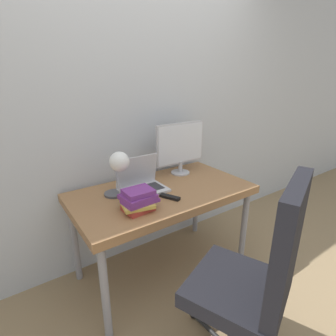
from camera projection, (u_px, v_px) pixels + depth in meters
name	position (u px, v px, depth m)	size (l,w,h in m)	color
ground_plane	(190.00, 298.00, 1.94)	(12.00, 12.00, 0.00)	#937A56
wall_back	(133.00, 109.00, 2.13)	(8.00, 0.05, 2.60)	silver
desk	(162.00, 198.00, 2.00)	(1.34, 0.74, 0.74)	#996B42
laptop	(141.00, 184.00, 1.95)	(0.34, 0.24, 0.25)	silver
monitor	(180.00, 146.00, 2.23)	(0.48, 0.16, 0.44)	#B7B7BC
desk_lamp	(119.00, 166.00, 1.73)	(0.14, 0.26, 0.35)	#4C4C51
office_chair	(257.00, 275.00, 1.31)	(0.64, 0.64, 1.14)	black
book_stack	(138.00, 200.00, 1.66)	(0.24, 0.22, 0.14)	#B2382D
tv_remote	(170.00, 197.00, 1.83)	(0.10, 0.15, 0.02)	black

